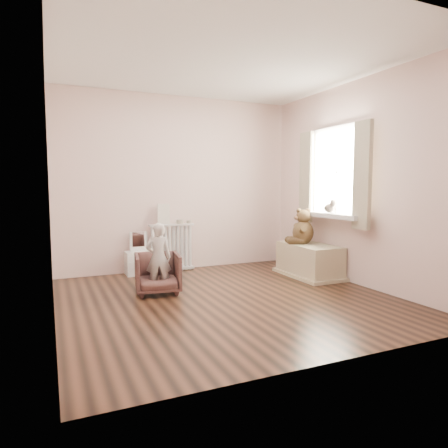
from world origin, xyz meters
name	(u,v)px	position (x,y,z in m)	size (l,w,h in m)	color
floor	(228,298)	(0.00, 0.00, 0.00)	(3.60, 3.60, 0.01)	black
ceiling	(228,60)	(0.00, 0.00, 2.60)	(3.60, 3.60, 0.01)	white
back_wall	(179,184)	(0.00, 1.80, 1.30)	(3.60, 0.02, 2.60)	#F0DFCB
front_wall	(336,181)	(0.00, -1.80, 1.30)	(3.60, 0.02, 2.60)	#F0DFCB
left_wall	(49,182)	(-1.80, 0.00, 1.30)	(0.02, 3.60, 2.60)	#F0DFCB
right_wall	(356,183)	(1.80, 0.00, 1.30)	(0.02, 3.60, 2.60)	#F0DFCB
window	(338,172)	(1.76, 0.30, 1.45)	(0.03, 0.90, 1.10)	white
window_sill	(332,215)	(1.67, 0.30, 0.87)	(0.22, 1.10, 0.06)	silver
curtain_left	(362,176)	(1.65, -0.27, 1.39)	(0.06, 0.26, 1.30)	#BFB796
curtain_right	(306,177)	(1.65, 0.87, 1.39)	(0.06, 0.26, 1.30)	#BFB796
radiator	(172,245)	(-0.16, 1.68, 0.39)	(0.67, 0.13, 0.71)	silver
paper_doll	(164,214)	(-0.27, 1.68, 0.86)	(0.18, 0.02, 0.30)	beige
tin_a	(180,222)	(-0.03, 1.68, 0.74)	(0.10, 0.10, 0.06)	#A59E8C
tin_b	(189,222)	(0.12, 1.68, 0.73)	(0.08, 0.08, 0.04)	#A59E8C
toy_vanity	(139,255)	(-0.65, 1.65, 0.28)	(0.39, 0.28, 0.61)	silver
armchair	(158,273)	(-0.66, 0.55, 0.24)	(0.51, 0.52, 0.48)	brown
child	(158,258)	(-0.66, 0.50, 0.43)	(0.30, 0.20, 0.82)	beige
toy_bench	(309,262)	(1.52, 0.58, 0.20)	(0.51, 0.95, 0.45)	#C3B892
teddy_bear	(303,228)	(1.49, 0.69, 0.67)	(0.40, 0.31, 0.50)	#3A2917
plush_cat	(330,206)	(1.66, 0.34, 1.00)	(0.14, 0.22, 0.19)	#695E56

